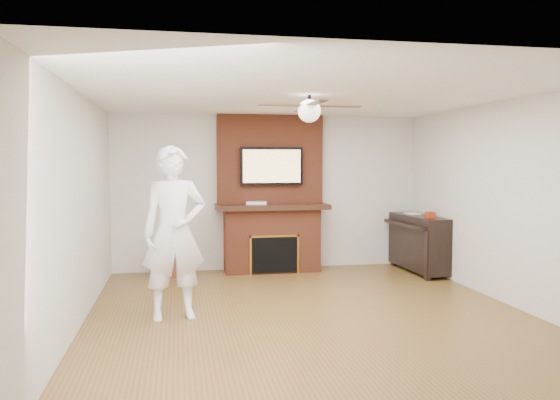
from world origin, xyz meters
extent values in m
cube|color=brown|center=(0.00, 0.00, -0.09)|extent=(5.36, 5.86, 0.18)
cube|color=white|center=(0.00, 0.00, 2.59)|extent=(5.36, 5.86, 0.18)
cube|color=beige|center=(0.00, 2.84, 1.25)|extent=(5.36, 0.18, 2.50)
cube|color=beige|center=(0.00, -2.84, 1.25)|extent=(5.36, 0.18, 2.50)
cube|color=beige|center=(-2.59, 0.00, 1.25)|extent=(0.18, 5.86, 2.50)
cube|color=beige|center=(2.59, 0.00, 1.25)|extent=(0.18, 5.86, 2.50)
cube|color=brown|center=(0.00, 2.50, 0.50)|extent=(1.50, 0.50, 1.00)
cube|color=black|center=(0.00, 2.47, 1.04)|extent=(1.78, 0.64, 0.08)
cube|color=brown|center=(0.00, 2.65, 1.79)|extent=(1.70, 0.20, 1.42)
cube|color=black|center=(0.00, 2.25, 0.31)|extent=(0.70, 0.06, 0.55)
cube|color=#BF8C2D|center=(0.00, 2.24, 0.60)|extent=(0.78, 0.02, 0.03)
cube|color=#BF8C2D|center=(-0.38, 2.24, 0.31)|extent=(0.03, 0.02, 0.61)
cube|color=#BF8C2D|center=(0.38, 2.24, 0.31)|extent=(0.03, 0.02, 0.61)
cube|color=black|center=(0.00, 2.50, 1.68)|extent=(1.00, 0.07, 0.60)
cube|color=#EAC57C|center=(0.00, 2.47, 1.68)|extent=(0.92, 0.01, 0.52)
cylinder|color=black|center=(0.00, 0.00, 2.43)|extent=(0.04, 0.04, 0.14)
sphere|color=white|center=(0.00, 0.00, 2.32)|extent=(0.26, 0.26, 0.26)
cube|color=black|center=(0.33, 0.00, 2.38)|extent=(0.55, 0.11, 0.01)
cube|color=black|center=(0.00, 0.33, 2.38)|extent=(0.11, 0.55, 0.01)
cube|color=black|center=(-0.33, 0.00, 2.38)|extent=(0.55, 0.11, 0.01)
cube|color=black|center=(0.00, -0.33, 2.38)|extent=(0.11, 0.55, 0.01)
imported|color=white|center=(-1.51, 0.09, 0.96)|extent=(0.77, 0.57, 1.93)
cube|color=#582919|center=(-1.51, 2.48, 0.23)|extent=(0.51, 0.51, 0.46)
cube|color=#333335|center=(-1.51, 2.48, 0.51)|extent=(0.39, 0.32, 0.09)
cube|color=black|center=(2.29, 2.00, 0.48)|extent=(0.47, 1.39, 0.85)
cube|color=black|center=(2.14, 1.39, 0.37)|extent=(0.06, 0.11, 0.74)
cube|color=black|center=(2.14, 2.61, 0.37)|extent=(0.06, 0.11, 0.74)
cube|color=black|center=(2.06, 2.00, 0.76)|extent=(0.21, 1.28, 0.05)
cube|color=silver|center=(2.29, 2.26, 0.91)|extent=(0.19, 0.26, 0.01)
cube|color=maroon|center=(2.29, 1.63, 0.95)|extent=(0.13, 0.13, 0.09)
cube|color=silver|center=(-0.25, 2.45, 1.10)|extent=(0.34, 0.23, 0.04)
cylinder|color=#BC4016|center=(-0.19, 2.37, 0.05)|extent=(0.07, 0.07, 0.11)
cylinder|color=#388C3B|center=(-0.04, 2.32, 0.05)|extent=(0.07, 0.07, 0.10)
cylinder|color=beige|center=(0.14, 2.33, 0.06)|extent=(0.08, 0.08, 0.13)
cylinder|color=teal|center=(0.25, 2.30, 0.04)|extent=(0.06, 0.06, 0.07)
camera|label=1|loc=(-1.47, -6.02, 1.75)|focal=35.00mm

